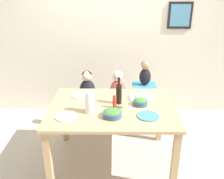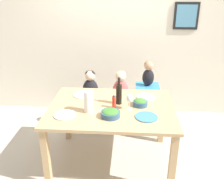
% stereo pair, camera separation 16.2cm
% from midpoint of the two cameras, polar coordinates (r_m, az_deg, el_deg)
% --- Properties ---
extents(ground_plane, '(14.00, 14.00, 0.00)m').
position_cam_midpoint_polar(ground_plane, '(3.31, 1.36, -15.90)').
color(ground_plane, '#BCB2A3').
extents(wall_back, '(10.00, 0.09, 2.70)m').
position_cam_midpoint_polar(wall_back, '(4.09, 2.57, 12.66)').
color(wall_back, beige).
rests_on(wall_back, ground_plane).
extents(dining_table, '(1.45, 1.07, 0.77)m').
position_cam_midpoint_polar(dining_table, '(2.94, 1.48, -5.63)').
color(dining_table, tan).
rests_on(dining_table, ground_plane).
extents(chair_far_left, '(0.39, 0.38, 0.46)m').
position_cam_midpoint_polar(chair_far_left, '(3.76, -3.57, -3.85)').
color(chair_far_left, silver).
rests_on(chair_far_left, ground_plane).
extents(chair_far_center, '(0.39, 0.38, 0.46)m').
position_cam_midpoint_polar(chair_far_center, '(3.73, 3.16, -4.06)').
color(chair_far_center, silver).
rests_on(chair_far_center, ground_plane).
extents(chair_right_highchair, '(0.33, 0.32, 0.74)m').
position_cam_midpoint_polar(chair_right_highchair, '(3.67, 9.25, -1.68)').
color(chair_right_highchair, silver).
rests_on(chair_right_highchair, ground_plane).
extents(person_child_left, '(0.23, 0.17, 0.48)m').
position_cam_midpoint_polar(person_child_left, '(3.63, -3.69, 0.67)').
color(person_child_left, black).
rests_on(person_child_left, chair_far_left).
extents(person_child_center, '(0.23, 0.17, 0.48)m').
position_cam_midpoint_polar(person_child_center, '(3.60, 3.27, 0.49)').
color(person_child_center, '#C64C4C').
rests_on(person_child_center, chair_far_center).
extents(person_baby_right, '(0.16, 0.14, 0.36)m').
position_cam_midpoint_polar(person_baby_right, '(3.54, 9.64, 3.92)').
color(person_baby_right, black).
rests_on(person_baby_right, chair_right_highchair).
extents(wine_bottle, '(0.07, 0.07, 0.33)m').
position_cam_midpoint_polar(wine_bottle, '(2.91, 3.18, -0.93)').
color(wine_bottle, black).
rests_on(wine_bottle, dining_table).
extents(paper_towel_roll, '(0.10, 0.10, 0.25)m').
position_cam_midpoint_polar(paper_towel_roll, '(2.73, -3.70, -2.76)').
color(paper_towel_roll, white).
rests_on(paper_towel_roll, dining_table).
extents(wine_glass_near, '(0.07, 0.07, 0.19)m').
position_cam_midpoint_polar(wine_glass_near, '(2.78, 5.73, -2.07)').
color(wine_glass_near, white).
rests_on(wine_glass_near, dining_table).
extents(salad_bowl_large, '(0.21, 0.21, 0.08)m').
position_cam_midpoint_polar(salad_bowl_large, '(2.67, 1.40, -5.47)').
color(salad_bowl_large, '#335675').
rests_on(salad_bowl_large, dining_table).
extents(salad_bowl_small, '(0.17, 0.17, 0.08)m').
position_cam_midpoint_polar(salad_bowl_small, '(2.93, 8.07, -2.97)').
color(salad_bowl_small, '#335675').
rests_on(salad_bowl_small, dining_table).
extents(dinner_plate_front_left, '(0.24, 0.24, 0.01)m').
position_cam_midpoint_polar(dinner_plate_front_left, '(2.74, -9.07, -5.77)').
color(dinner_plate_front_left, silver).
rests_on(dinner_plate_front_left, dining_table).
extents(dinner_plate_back_left, '(0.24, 0.24, 0.01)m').
position_cam_midpoint_polar(dinner_plate_back_left, '(3.19, -5.33, -1.22)').
color(dinner_plate_back_left, silver).
rests_on(dinner_plate_back_left, dining_table).
extents(dinner_plate_back_right, '(0.24, 0.24, 0.01)m').
position_cam_midpoint_polar(dinner_plate_back_right, '(3.16, 9.25, -1.69)').
color(dinner_plate_back_right, silver).
rests_on(dinner_plate_back_right, dining_table).
extents(dinner_plate_front_right, '(0.24, 0.24, 0.01)m').
position_cam_midpoint_polar(dinner_plate_front_right, '(2.70, 9.59, -6.22)').
color(dinner_plate_front_right, teal).
rests_on(dinner_plate_front_right, dining_table).
extents(condiment_bottle_hot_sauce, '(0.04, 0.04, 0.16)m').
position_cam_midpoint_polar(condiment_bottle_hot_sauce, '(2.84, 2.09, -2.79)').
color(condiment_bottle_hot_sauce, red).
rests_on(condiment_bottle_hot_sauce, dining_table).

